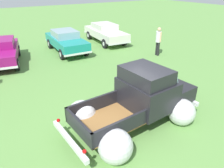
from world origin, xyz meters
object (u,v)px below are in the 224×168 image
show_car_2 (66,40)px  show_car_1 (1,51)px  lane_cone_0 (130,86)px  show_car_3 (105,32)px  spectator_2 (158,40)px  vintage_pickup_truck (141,102)px

show_car_2 → show_car_1: bearing=-83.6°
show_car_2 → lane_cone_0: (0.10, -7.13, -0.47)m
show_car_1 → show_car_2: (4.06, 0.27, -0.00)m
show_car_2 → show_car_3: same height
show_car_3 → spectator_2: bearing=18.4°
show_car_2 → spectator_2: spectator_2 is taller
vintage_pickup_truck → show_car_2: vintage_pickup_truck is taller
vintage_pickup_truck → show_car_2: size_ratio=1.06×
lane_cone_0 → show_car_3: bearing=66.5°
show_car_3 → spectator_2: 4.83m
vintage_pickup_truck → spectator_2: size_ratio=2.63×
lane_cone_0 → vintage_pickup_truck: bearing=-117.6°
vintage_pickup_truck → lane_cone_0: (0.97, 1.85, -0.45)m
vintage_pickup_truck → show_car_1: 9.28m
show_car_1 → spectator_2: spectator_2 is taller
show_car_1 → show_car_3: 7.67m
vintage_pickup_truck → lane_cone_0: bearing=58.6°
show_car_1 → show_car_2: 4.07m
vintage_pickup_truck → show_car_1: bearing=106.4°
show_car_2 → lane_cone_0: size_ratio=7.12×
lane_cone_0 → show_car_2: bearing=90.8°
vintage_pickup_truck → show_car_1: vintage_pickup_truck is taller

